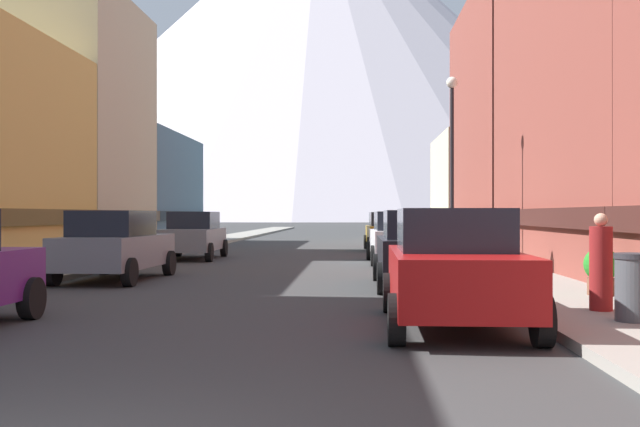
{
  "coord_description": "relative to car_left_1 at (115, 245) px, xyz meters",
  "views": [
    {
      "loc": [
        2.33,
        -4.35,
        1.7
      ],
      "look_at": [
        0.18,
        40.74,
        1.72
      ],
      "focal_mm": 42.34,
      "sensor_mm": 36.0,
      "label": 1
    }
  ],
  "objects": [
    {
      "name": "potted_plant_0",
      "position": [
        10.8,
        -4.33,
        -0.26
      ],
      "size": [
        0.65,
        0.65,
        0.91
      ],
      "color": "brown",
      "rests_on": "sidewalk_right"
    },
    {
      "name": "storefront_right_2",
      "position": [
        15.18,
        16.41,
        4.76
      ],
      "size": [
        8.07,
        12.93,
        11.68
      ],
      "color": "brown",
      "rests_on": "ground"
    },
    {
      "name": "car_right_3",
      "position": [
        7.6,
        16.12,
        0.0
      ],
      "size": [
        2.18,
        4.46,
        1.78
      ],
      "color": "#B28419",
      "rests_on": "ground"
    },
    {
      "name": "car_right_1",
      "position": [
        7.6,
        -1.43,
        0.0
      ],
      "size": [
        2.07,
        4.41,
        1.78
      ],
      "color": "black",
      "rests_on": "ground"
    },
    {
      "name": "car_left_2",
      "position": [
        0.0,
        9.2,
        0.0
      ],
      "size": [
        2.13,
        4.43,
        1.78
      ],
      "color": "slate",
      "rests_on": "ground"
    },
    {
      "name": "car_left_1",
      "position": [
        0.0,
        0.0,
        0.0
      ],
      "size": [
        2.19,
        4.46,
        1.78
      ],
      "color": "slate",
      "rests_on": "ground"
    },
    {
      "name": "storefront_left_2",
      "position": [
        -8.35,
        13.62,
        4.45
      ],
      "size": [
        9.61,
        8.56,
        11.05
      ],
      "color": "beige",
      "rests_on": "ground"
    },
    {
      "name": "trash_bin_right",
      "position": [
        10.15,
        -7.86,
        -0.26
      ],
      "size": [
        0.59,
        0.59,
        0.98
      ],
      "color": "#4C5156",
      "rests_on": "sidewalk_right"
    },
    {
      "name": "car_right_0",
      "position": [
        7.6,
        -7.51,
        0.0
      ],
      "size": [
        2.13,
        4.43,
        1.78
      ],
      "color": "#9E1111",
      "rests_on": "ground"
    },
    {
      "name": "sidewalk_left",
      "position": [
        -2.45,
        20.43,
        -0.82
      ],
      "size": [
        2.5,
        100.0,
        0.15
      ],
      "primitive_type": "cube",
      "color": "gray",
      "rests_on": "ground"
    },
    {
      "name": "mountain_backdrop",
      "position": [
        -6.55,
        245.43,
        56.47
      ],
      "size": [
        231.1,
        231.1,
        114.73
      ],
      "primitive_type": "cone",
      "color": "silver",
      "rests_on": "ground"
    },
    {
      "name": "car_right_2",
      "position": [
        7.6,
        7.14,
        0.0
      ],
      "size": [
        2.17,
        4.45,
        1.78
      ],
      "color": "silver",
      "rests_on": "ground"
    },
    {
      "name": "storefront_right_3",
      "position": [
        15.7,
        28.49,
        2.27
      ],
      "size": [
        9.1,
        10.14,
        6.58
      ],
      "color": "beige",
      "rests_on": "ground"
    },
    {
      "name": "sidewalk_right",
      "position": [
        10.05,
        20.43,
        -0.82
      ],
      "size": [
        2.5,
        100.0,
        0.15
      ],
      "primitive_type": "cube",
      "color": "gray",
      "rests_on": "ground"
    },
    {
      "name": "pedestrian_1",
      "position": [
        10.05,
        -6.66,
        -0.04
      ],
      "size": [
        0.36,
        0.36,
        1.56
      ],
      "color": "maroon",
      "rests_on": "sidewalk_right"
    },
    {
      "name": "storefront_left_3",
      "position": [
        -7.54,
        23.6,
        2.09
      ],
      "size": [
        7.99,
        11.27,
        6.21
      ],
      "color": "slate",
      "rests_on": "ground"
    },
    {
      "name": "pedestrian_0",
      "position": [
        10.05,
        1.32,
        0.01
      ],
      "size": [
        0.36,
        0.36,
        1.65
      ],
      "color": "#333338",
      "rests_on": "sidewalk_right"
    },
    {
      "name": "streetlamp_right",
      "position": [
        9.15,
        4.92,
        3.09
      ],
      "size": [
        0.36,
        0.36,
        5.86
      ],
      "color": "black",
      "rests_on": "sidewalk_right"
    }
  ]
}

